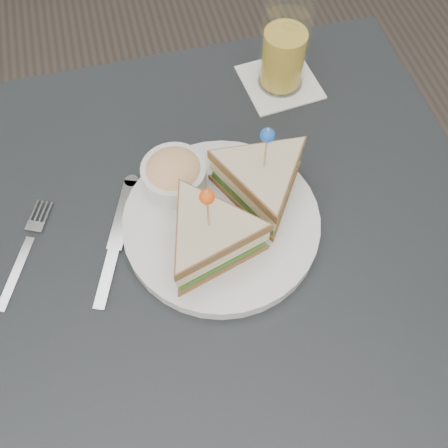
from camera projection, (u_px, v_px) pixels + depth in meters
ground_plane at (221, 372)px, 1.35m from camera, size 3.50×3.50×0.00m
table at (219, 271)px, 0.76m from camera, size 0.80×0.80×0.75m
plate_meal at (227, 208)px, 0.68m from camera, size 0.34×0.34×0.16m
cutlery_fork at (26, 248)px, 0.69m from camera, size 0.09×0.16×0.00m
cutlery_knife at (116, 244)px, 0.70m from camera, size 0.09×0.21×0.01m
drink_set at (284, 51)px, 0.79m from camera, size 0.13×0.13×0.15m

